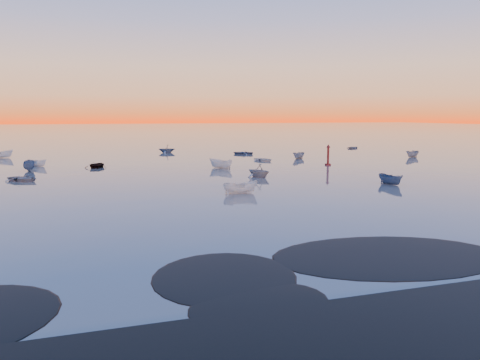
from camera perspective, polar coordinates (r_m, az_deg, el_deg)
name	(u,v)px	position (r m, az deg, el deg)	size (l,w,h in m)	color
ground	(141,146)	(120.72, -12.00, 4.08)	(600.00, 600.00, 0.00)	#6E635B
mud_lobes	(363,278)	(23.83, 14.78, -11.46)	(140.00, 6.00, 0.07)	black
moored_fleet	(173,165)	(74.29, -8.22, 1.84)	(124.00, 58.00, 1.20)	white
boat_near_left	(23,181)	(61.42, -24.91, -0.10)	(3.98, 1.66, 0.99)	gray
boat_near_center	(240,193)	(46.98, 0.05, -1.62)	(3.57, 1.51, 1.23)	white
boat_near_right	(259,177)	(59.34, 2.31, 0.38)	(3.67, 1.65, 1.28)	gray
channel_marker	(328,157)	(74.44, 10.69, 2.82)	(0.95, 0.95, 3.37)	#490F10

